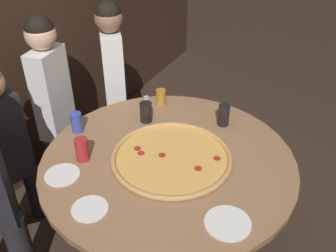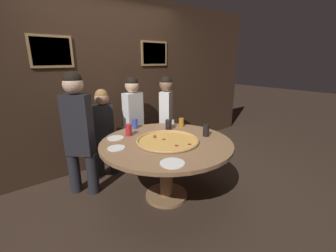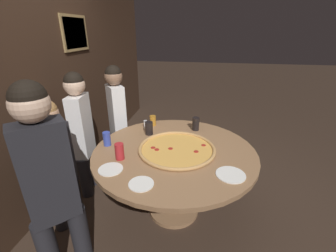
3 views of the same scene
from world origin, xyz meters
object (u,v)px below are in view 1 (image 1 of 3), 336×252
(white_plate_near_front, at_px, (228,223))
(condiment_shaker, at_px, (146,102))
(dining_table, at_px, (168,175))
(white_plate_far_back, at_px, (62,175))
(diner_side_right, at_px, (114,77))
(diner_side_left, at_px, (6,143))
(drink_cup_by_shaker, at_px, (146,112))
(drink_cup_centre_back, at_px, (82,149))
(drink_cup_far_left, at_px, (77,122))
(white_plate_beside_cup, at_px, (90,209))
(drink_cup_beside_pizza, at_px, (161,97))
(drink_cup_near_right, at_px, (224,115))
(diner_centre_back, at_px, (53,97))
(giant_pizza, at_px, (172,157))

(white_plate_near_front, relative_size, condiment_shaker, 2.39)
(condiment_shaker, bearing_deg, dining_table, -137.68)
(white_plate_far_back, distance_m, diner_side_right, 1.14)
(diner_side_left, bearing_deg, diner_side_right, -172.72)
(drink_cup_by_shaker, bearing_deg, drink_cup_centre_back, 166.78)
(drink_cup_far_left, xyz_separation_m, white_plate_far_back, (-0.39, -0.20, -0.06))
(drink_cup_by_shaker, bearing_deg, white_plate_far_back, 168.75)
(white_plate_beside_cup, bearing_deg, drink_cup_beside_pizza, 9.04)
(white_plate_beside_cup, bearing_deg, drink_cup_near_right, -17.55)
(dining_table, xyz_separation_m, diner_side_right, (0.66, 0.83, 0.20))
(drink_cup_far_left, bearing_deg, drink_cup_centre_back, -135.65)
(drink_cup_near_right, bearing_deg, drink_cup_by_shaker, 112.30)
(condiment_shaker, bearing_deg, drink_cup_beside_pizza, -31.77)
(white_plate_far_back, xyz_separation_m, diner_side_right, (1.08, 0.37, 0.06))
(dining_table, xyz_separation_m, white_plate_far_back, (-0.42, 0.46, 0.14))
(drink_cup_centre_back, bearing_deg, dining_table, -61.57)
(drink_cup_by_shaker, distance_m, condiment_shaker, 0.17)
(drink_cup_by_shaker, xyz_separation_m, diner_centre_back, (-0.12, 0.73, -0.01))
(giant_pizza, xyz_separation_m, condiment_shaker, (0.44, 0.43, 0.04))
(white_plate_far_back, height_order, condiment_shaker, condiment_shaker)
(drink_cup_beside_pizza, distance_m, diner_centre_back, 0.80)
(white_plate_near_front, bearing_deg, diner_centre_back, 71.97)
(drink_cup_by_shaker, height_order, condiment_shaker, drink_cup_by_shaker)
(drink_cup_beside_pizza, relative_size, white_plate_beside_cup, 0.62)
(drink_cup_centre_back, relative_size, white_plate_far_back, 0.73)
(white_plate_far_back, height_order, diner_centre_back, diner_centre_back)
(giant_pizza, xyz_separation_m, diner_side_left, (-0.33, 1.04, -0.03))
(drink_cup_beside_pizza, bearing_deg, dining_table, -148.07)
(diner_side_right, bearing_deg, drink_cup_far_left, -24.51)
(diner_side_left, bearing_deg, drink_cup_beside_pizza, 159.87)
(drink_cup_near_right, distance_m, white_plate_far_back, 1.11)
(giant_pizza, relative_size, diner_side_right, 0.52)
(drink_cup_far_left, bearing_deg, diner_side_left, 130.80)
(drink_cup_far_left, xyz_separation_m, diner_side_right, (0.68, 0.17, -0.01))
(drink_cup_near_right, height_order, diner_side_right, diner_side_right)
(drink_cup_centre_back, bearing_deg, diner_side_left, 98.05)
(giant_pizza, height_order, drink_cup_centre_back, drink_cup_centre_back)
(white_plate_near_front, height_order, diner_side_right, diner_side_right)
(dining_table, bearing_deg, white_plate_beside_cup, 163.43)
(drink_cup_far_left, distance_m, diner_centre_back, 0.43)
(drink_cup_far_left, distance_m, diner_side_left, 0.47)
(white_plate_beside_cup, relative_size, condiment_shaker, 1.95)
(drink_cup_near_right, relative_size, drink_cup_far_left, 1.08)
(drink_cup_far_left, bearing_deg, drink_cup_near_right, -58.13)
(drink_cup_by_shaker, relative_size, diner_side_right, 0.10)
(dining_table, distance_m, condiment_shaker, 0.63)
(drink_cup_centre_back, distance_m, white_plate_near_front, 0.95)
(condiment_shaker, distance_m, diner_side_left, 0.98)
(drink_cup_near_right, distance_m, diner_side_right, 1.01)
(diner_side_left, relative_size, diner_centre_back, 0.90)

